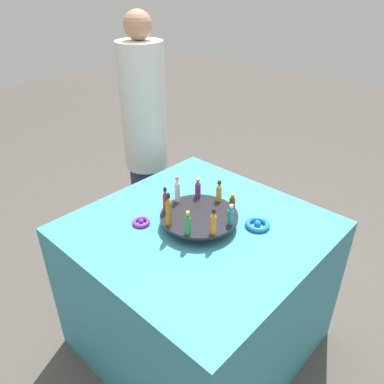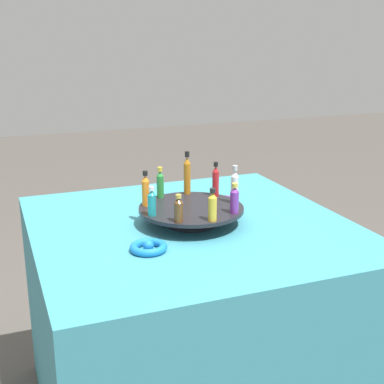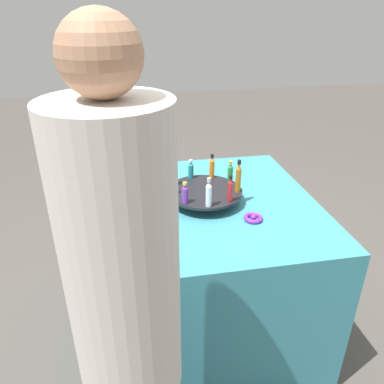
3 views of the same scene
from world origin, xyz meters
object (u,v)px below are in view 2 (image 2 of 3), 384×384
Objects in this scene: display_stand at (191,212)px; bottle_orange at (146,190)px; bottle_brown at (179,209)px; bottle_gold at (213,206)px; bottle_clear at (235,186)px; bottle_purple at (234,199)px; ribbon_bow_blue at (148,247)px; bottle_red at (216,180)px; bottle_amber at (187,174)px; bottle_teal at (152,202)px; bottle_green at (160,184)px; ribbon_bow_purple at (224,200)px.

display_stand is 0.17m from bottle_orange.
bottle_brown is at bearing 104.37° from bottle_orange.
bottle_gold is 0.19m from bottle_clear.
bottle_purple reaches higher than ribbon_bow_blue.
bottle_red is at bearing -95.63° from bottle_purple.
bottle_amber is (0.08, -0.06, 0.01)m from bottle_red.
bottle_red is (-0.27, -0.12, 0.01)m from bottle_teal.
bottle_orange is at bearing -95.63° from bottle_teal.
ribbon_bow_blue is (0.14, 0.31, -0.10)m from bottle_green.
display_stand is 0.17m from bottle_amber.
bottle_gold reaches higher than ribbon_bow_blue.
bottle_purple is 0.29m from bottle_orange.
bottle_orange is 1.47× the size of ribbon_bow_purple.
bottle_purple is at bearing 104.37° from bottle_amber.
bottle_red is 0.15m from ribbon_bow_purple.
display_stand is at bearing 40.60° from ribbon_bow_purple.
ribbon_bow_purple is (-0.26, -0.03, -0.10)m from bottle_green.
display_stand is 4.01× the size of bottle_brown.
bottle_amber is 1.29× the size of bottle_orange.
bottle_orange reaches higher than bottle_gold.
bottle_purple is 0.26m from bottle_amber.
bottle_orange reaches higher than ribbon_bow_purple.
bottle_clear is at bearing -115.63° from bottle_purple.
bottle_green reaches higher than bottle_brown.
bottle_purple is at bearing 144.37° from bottle_orange.
bottle_red is (-0.12, -0.08, 0.07)m from display_stand.
bottle_gold is at bearing 59.70° from ribbon_bow_purple.
bottle_red is at bearing -135.63° from bottle_brown.
bottle_brown is 0.30m from bottle_amber.
bottle_red is (0.03, -0.10, -0.00)m from bottle_clear.
ribbon_bow_blue is at bearing 24.06° from bottle_clear.
bottle_gold is at bearing 124.37° from bottle_orange.
ribbon_bow_blue is (0.35, 0.15, -0.11)m from bottle_clear.
bottle_clear reaches higher than display_stand.
bottle_green is at bearing -15.63° from bottle_red.
bottle_clear is 0.10m from bottle_red.
ribbon_bow_purple is at bearing -139.40° from display_stand.
bottle_brown is 0.56× the size of bottle_amber.
bottle_clear is at bearing 75.18° from ribbon_bow_purple.
bottle_red is at bearing -155.63° from bottle_teal.
bottle_green reaches higher than bottle_purple.
ribbon_bow_purple is (-0.19, -0.32, -0.10)m from bottle_gold.
bottle_amber is (-0.13, -0.27, 0.03)m from bottle_brown.
bottle_red is at bearing -115.63° from bottle_gold.
bottle_clear is (-0.15, 0.01, 0.08)m from display_stand.
bottle_purple is at bearing -168.34° from ribbon_bow_blue.
bottle_gold is 0.23m from ribbon_bow_blue.
bottle_teal reaches higher than display_stand.
bottle_brown is 0.73× the size of bottle_orange.
bottle_clear is at bearing 144.37° from bottle_green.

